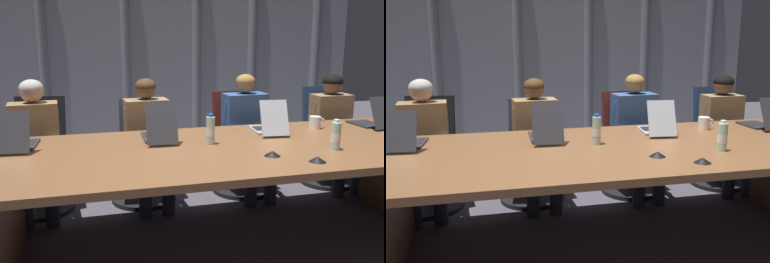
# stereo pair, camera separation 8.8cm
# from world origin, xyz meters

# --- Properties ---
(ground_plane) EXTENTS (11.53, 11.53, 0.00)m
(ground_plane) POSITION_xyz_m (0.00, 0.00, 0.00)
(ground_plane) COLOR #47424C
(conference_table) EXTENTS (3.57, 1.39, 0.74)m
(conference_table) POSITION_xyz_m (0.00, 0.00, 0.59)
(conference_table) COLOR brown
(conference_table) RESTS_ON ground_plane
(curtain_backdrop) EXTENTS (5.52, 0.17, 2.72)m
(curtain_backdrop) POSITION_xyz_m (-0.00, 2.88, 1.36)
(curtain_backdrop) COLOR gray
(curtain_backdrop) RESTS_ON ground_plane
(laptop_left_end) EXTENTS (0.27, 0.45, 0.28)m
(laptop_left_end) POSITION_xyz_m (-1.47, 0.34, 0.79)
(laptop_left_end) COLOR #2D2D33
(laptop_left_end) RESTS_ON conference_table
(laptop_left_mid) EXTENTS (0.24, 0.47, 0.31)m
(laptop_left_mid) POSITION_xyz_m (-0.47, 0.33, 0.80)
(laptop_left_mid) COLOR #2D2D33
(laptop_left_mid) RESTS_ON conference_table
(laptop_center) EXTENTS (0.27, 0.44, 0.28)m
(laptop_center) POSITION_xyz_m (0.44, 0.35, 0.79)
(laptop_center) COLOR #A8ADB7
(laptop_center) RESTS_ON conference_table
(laptop_right_mid) EXTENTS (0.22, 0.42, 0.28)m
(laptop_right_mid) POSITION_xyz_m (1.41, 0.35, 0.79)
(laptop_right_mid) COLOR #2D2D33
(laptop_right_mid) RESTS_ON conference_table
(office_chair_left_end) EXTENTS (0.60, 0.61, 0.98)m
(office_chair_left_end) POSITION_xyz_m (-1.41, 1.05, 0.37)
(office_chair_left_end) COLOR black
(office_chair_left_end) RESTS_ON ground_plane
(office_chair_left_mid) EXTENTS (0.60, 0.61, 0.93)m
(office_chair_left_mid) POSITION_xyz_m (-0.49, 1.05, 0.35)
(office_chair_left_mid) COLOR #2D2D38
(office_chair_left_mid) RESTS_ON ground_plane
(office_chair_center) EXTENTS (0.60, 0.60, 0.97)m
(office_chair_center) POSITION_xyz_m (0.48, 1.05, 0.36)
(office_chair_center) COLOR #511E19
(office_chair_center) RESTS_ON ground_plane
(office_chair_right_mid) EXTENTS (0.60, 0.60, 0.99)m
(office_chair_right_mid) POSITION_xyz_m (1.45, 1.05, 0.37)
(office_chair_right_mid) COLOR navy
(office_chair_right_mid) RESTS_ON ground_plane
(person_left_end) EXTENTS (0.43, 0.56, 1.16)m
(person_left_end) POSITION_xyz_m (-1.42, 0.89, 0.66)
(person_left_end) COLOR olive
(person_left_end) RESTS_ON ground_plane
(person_left_mid) EXTENTS (0.41, 0.56, 1.14)m
(person_left_mid) POSITION_xyz_m (-0.46, 0.89, 0.65)
(person_left_mid) COLOR olive
(person_left_mid) RESTS_ON ground_plane
(person_center) EXTENTS (0.43, 0.56, 1.16)m
(person_center) POSITION_xyz_m (0.49, 0.89, 0.66)
(person_center) COLOR #335184
(person_center) RESTS_ON ground_plane
(person_right_mid) EXTENTS (0.39, 0.55, 1.14)m
(person_right_mid) POSITION_xyz_m (1.41, 0.89, 0.65)
(person_right_mid) COLOR olive
(person_right_mid) RESTS_ON ground_plane
(water_bottle_primary) EXTENTS (0.07, 0.07, 0.22)m
(water_bottle_primary) POSITION_xyz_m (0.67, -0.26, 0.83)
(water_bottle_primary) COLOR #ADD1B2
(water_bottle_primary) RESTS_ON conference_table
(water_bottle_secondary) EXTENTS (0.06, 0.06, 0.23)m
(water_bottle_secondary) POSITION_xyz_m (-0.13, 0.11, 0.84)
(water_bottle_secondary) COLOR #ADD1B2
(water_bottle_secondary) RESTS_ON conference_table
(coffee_mug_near) EXTENTS (0.14, 0.10, 0.11)m
(coffee_mug_near) POSITION_xyz_m (0.90, 0.39, 0.79)
(coffee_mug_near) COLOR white
(coffee_mug_near) RESTS_ON conference_table
(conference_mic_left_side) EXTENTS (0.11, 0.11, 0.03)m
(conference_mic_left_side) POSITION_xyz_m (0.40, -0.49, 0.75)
(conference_mic_left_side) COLOR black
(conference_mic_left_side) RESTS_ON conference_table
(conference_mic_middle) EXTENTS (0.11, 0.11, 0.03)m
(conference_mic_middle) POSITION_xyz_m (0.18, -0.29, 0.75)
(conference_mic_middle) COLOR black
(conference_mic_middle) RESTS_ON conference_table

